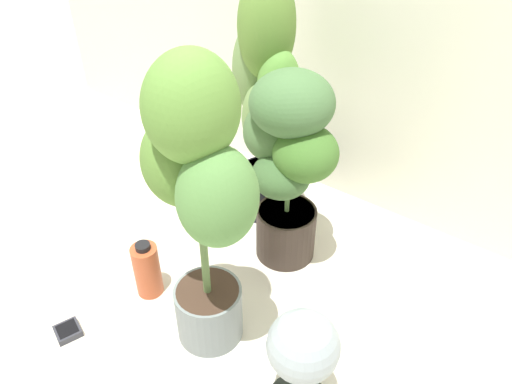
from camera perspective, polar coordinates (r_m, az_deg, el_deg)
The scene contains 7 objects.
ground_plane at distance 1.95m, azimuth -9.90°, elevation -9.06°, with size 8.00×8.00×0.00m, color silver.
potted_plant_front_right at distance 1.32m, azimuth -6.64°, elevation 0.39°, with size 0.44×0.33×0.99m.
potted_plant_back_right at distance 1.71m, azimuth 3.76°, elevation 4.30°, with size 0.43×0.39×0.77m.
potted_plant_back_center at distance 1.90m, azimuth 1.04°, elevation 11.56°, with size 0.35×0.29×1.02m.
hygrometer_box at distance 1.83m, azimuth -21.03°, elevation -14.85°, with size 0.10×0.10×0.03m.
floor_fan at distance 1.38m, azimuth 5.44°, elevation -18.05°, with size 0.27×0.27×0.38m.
nutrient_bottle at distance 1.82m, azimuth -12.55°, elevation -8.80°, with size 0.10×0.10×0.23m.
Camera 1 is at (1.06, -0.87, 1.38)m, focal length 34.40 mm.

